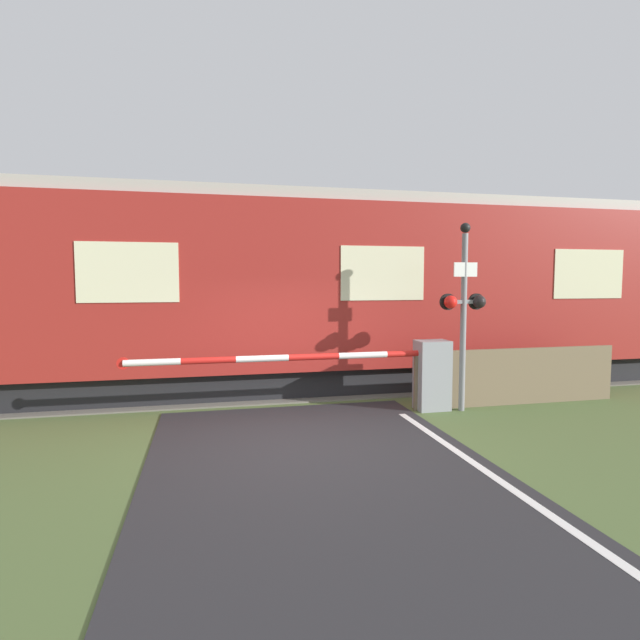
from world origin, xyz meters
name	(u,v)px	position (x,y,z in m)	size (l,w,h in m)	color
ground_plane	(304,440)	(0.00, 0.00, 0.00)	(80.00, 80.00, 0.00)	#4C6033
track_bed	(272,386)	(0.00, 3.85, 0.02)	(36.00, 3.20, 0.13)	#666056
train	(360,291)	(2.07, 3.85, 2.17)	(17.63, 3.04, 4.24)	black
crossing_barrier	(410,372)	(2.24, 1.27, 0.72)	(5.82, 0.44, 1.30)	gray
signal_post	(464,305)	(3.19, 1.07, 1.95)	(0.87, 0.26, 3.45)	gray
roadside_fence	(517,376)	(4.46, 1.26, 0.55)	(4.27, 0.06, 1.10)	#726047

